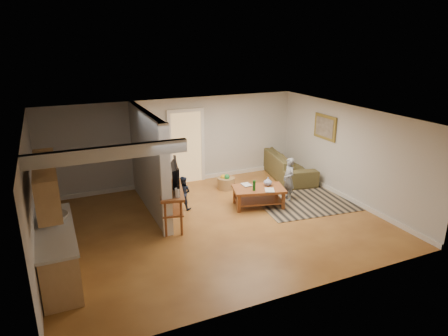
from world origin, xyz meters
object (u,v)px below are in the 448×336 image
at_px(tv_console, 172,192).
at_px(speaker_left, 165,199).
at_px(toddler, 183,209).
at_px(coffee_table, 259,192).
at_px(sofa, 286,176).
at_px(child, 288,199).
at_px(toy_basket, 226,182).
at_px(speaker_right, 150,180).

bearing_deg(tv_console, speaker_left, 112.68).
bearing_deg(toddler, coffee_table, -156.23).
height_order(sofa, child, child).
bearing_deg(speaker_left, coffee_table, 10.73).
xyz_separation_m(tv_console, child, (3.25, 0.17, -0.79)).
relative_size(sofa, coffee_table, 1.77).
height_order(child, toddler, child).
relative_size(speaker_left, toy_basket, 1.87).
height_order(speaker_left, toy_basket, speaker_left).
distance_m(coffee_table, tv_console, 2.36).
distance_m(tv_console, speaker_right, 1.80).
bearing_deg(toddler, toy_basket, -109.07).
xyz_separation_m(child, toddler, (-2.75, 0.55, 0.00)).
bearing_deg(sofa, toddler, 116.84).
distance_m(tv_console, speaker_left, 0.51).
height_order(speaker_right, child, speaker_right).
xyz_separation_m(toy_basket, child, (1.19, -1.39, -0.19)).
distance_m(sofa, tv_console, 4.67).
bearing_deg(coffee_table, tv_console, -177.71).
bearing_deg(speaker_left, toy_basket, 46.73).
relative_size(sofa, speaker_left, 2.69).
relative_size(coffee_table, speaker_left, 1.52).
bearing_deg(sofa, tv_console, 123.76).
bearing_deg(speaker_right, speaker_left, -94.78).
xyz_separation_m(sofa, toddler, (-3.74, -1.09, 0.00)).
bearing_deg(toddler, child, -148.51).
distance_m(speaker_left, child, 3.35).
distance_m(tv_console, child, 3.35).
xyz_separation_m(speaker_left, toy_basket, (2.12, 1.16, -0.29)).
xyz_separation_m(sofa, coffee_table, (-1.92, -1.72, 0.39)).
bearing_deg(toddler, tv_console, 98.38).
relative_size(sofa, child, 2.22).
xyz_separation_m(tv_console, speaker_left, (-0.06, 0.40, -0.31)).
bearing_deg(speaker_left, sofa, 36.21).
xyz_separation_m(coffee_table, speaker_right, (-2.38, 1.69, 0.11)).
distance_m(child, toddler, 2.81).
relative_size(toy_basket, toddler, 0.59).
xyz_separation_m(coffee_table, tv_console, (-2.32, -0.09, 0.39)).
distance_m(sofa, coffee_table, 2.60).
height_order(tv_console, speaker_left, tv_console).
xyz_separation_m(speaker_left, toddler, (0.56, 0.32, -0.47)).
xyz_separation_m(tv_console, toy_basket, (2.06, 1.56, -0.60)).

